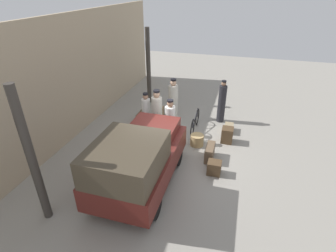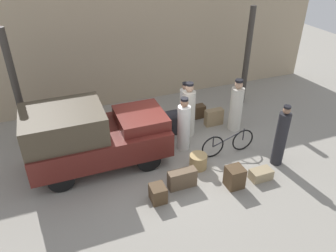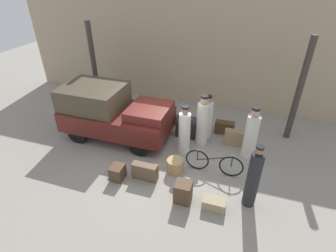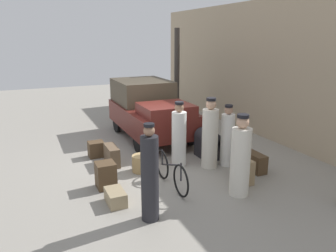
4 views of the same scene
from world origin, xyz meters
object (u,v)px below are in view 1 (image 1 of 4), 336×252
at_px(trunk_large_brown, 227,135).
at_px(trunk_wicker_pale, 142,117).
at_px(wicker_basket, 197,140).
at_px(porter_standing_middle, 157,114).
at_px(trunk_umber_medium, 229,128).
at_px(porter_carrying_trunk, 146,114).
at_px(suitcase_black_upright, 210,152).
at_px(bicycle, 195,122).
at_px(porter_with_bicycle, 222,103).
at_px(porter_lifting_near_truck, 173,100).
at_px(suitcase_tan_flat, 159,114).
at_px(conductor_in_dark_uniform, 170,123).
at_px(trunk_barrel_dark, 144,130).
at_px(truck, 138,159).
at_px(suitcase_small_leather, 214,168).

distance_m(trunk_large_brown, trunk_wicker_pale, 3.74).
bearing_deg(wicker_basket, porter_standing_middle, 75.36).
bearing_deg(trunk_umber_medium, trunk_large_brown, 179.65).
relative_size(porter_carrying_trunk, suitcase_black_upright, 2.17).
relative_size(wicker_basket, trunk_wicker_pale, 0.71).
distance_m(bicycle, trunk_umber_medium, 1.41).
bearing_deg(porter_with_bicycle, porter_lifting_near_truck, 94.24).
height_order(porter_lifting_near_truck, suitcase_tan_flat, porter_lifting_near_truck).
relative_size(bicycle, porter_standing_middle, 0.94).
relative_size(conductor_in_dark_uniform, trunk_barrel_dark, 2.14).
height_order(suitcase_black_upright, trunk_wicker_pale, suitcase_black_upright).
height_order(porter_standing_middle, suitcase_tan_flat, porter_standing_middle).
bearing_deg(suitcase_tan_flat, wicker_basket, -127.88).
bearing_deg(porter_with_bicycle, porter_carrying_trunk, 120.99).
height_order(truck, porter_lifting_near_truck, truck).
bearing_deg(porter_lifting_near_truck, wicker_basket, -144.06).
relative_size(truck, wicker_basket, 7.61).
relative_size(conductor_in_dark_uniform, trunk_umber_medium, 2.90).
distance_m(truck, trunk_umber_medium, 4.77).
bearing_deg(truck, trunk_large_brown, -35.11).
bearing_deg(porter_with_bicycle, bicycle, 139.91).
relative_size(bicycle, conductor_in_dark_uniform, 1.01).
relative_size(porter_carrying_trunk, trunk_large_brown, 2.78).
bearing_deg(trunk_wicker_pale, trunk_large_brown, -99.04).
height_order(bicycle, trunk_barrel_dark, trunk_barrel_dark).
bearing_deg(trunk_umber_medium, wicker_basket, 142.39).
xyz_separation_m(wicker_basket, porter_carrying_trunk, (0.53, 2.20, 0.54)).
height_order(porter_carrying_trunk, porter_standing_middle, porter_standing_middle).
bearing_deg(conductor_in_dark_uniform, truck, 176.07).
distance_m(bicycle, porter_carrying_trunk, 2.02).
bearing_deg(wicker_basket, suitcase_black_upright, -142.03).
bearing_deg(trunk_barrel_dark, porter_with_bicycle, -47.84).
bearing_deg(wicker_basket, conductor_in_dark_uniform, 90.47).
xyz_separation_m(conductor_in_dark_uniform, trunk_barrel_dark, (-0.17, 0.98, -0.37)).
bearing_deg(suitcase_tan_flat, conductor_in_dark_uniform, -149.08).
xyz_separation_m(porter_lifting_near_truck, trunk_barrel_dark, (-2.24, 0.53, -0.40)).
height_order(trunk_barrel_dark, trunk_umber_medium, trunk_barrel_dark).
bearing_deg(wicker_basket, trunk_wicker_pale, 66.73).
relative_size(bicycle, trunk_large_brown, 2.94).
relative_size(porter_with_bicycle, trunk_barrel_dark, 2.33).
bearing_deg(porter_carrying_trunk, trunk_wicker_pale, 35.60).
bearing_deg(porter_lifting_near_truck, trunk_large_brown, -120.74).
bearing_deg(porter_with_bicycle, porter_standing_middle, 127.20).
bearing_deg(porter_standing_middle, trunk_umber_medium, -71.48).
xyz_separation_m(wicker_basket, porter_with_bicycle, (2.22, -0.62, 0.66)).
bearing_deg(suitcase_black_upright, conductor_in_dark_uniform, 65.63).
relative_size(truck, conductor_in_dark_uniform, 2.22).
height_order(trunk_large_brown, suitcase_small_leather, trunk_large_brown).
relative_size(trunk_wicker_pale, trunk_umber_medium, 1.20).
height_order(bicycle, suitcase_small_leather, bicycle).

